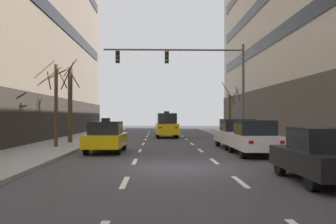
% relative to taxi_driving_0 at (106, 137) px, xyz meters
% --- Properties ---
extents(ground_plane, '(120.00, 120.00, 0.00)m').
position_rel_taxi_driving_0_xyz_m(ground_plane, '(3.37, -6.04, -0.80)').
color(ground_plane, '#38383D').
extents(lane_stripe_l1_s3, '(0.16, 2.00, 0.01)m').
position_rel_taxi_driving_0_xyz_m(lane_stripe_l1_s3, '(1.72, -9.04, -0.79)').
color(lane_stripe_l1_s3, silver).
rests_on(lane_stripe_l1_s3, ground).
extents(lane_stripe_l1_s4, '(0.16, 2.00, 0.01)m').
position_rel_taxi_driving_0_xyz_m(lane_stripe_l1_s4, '(1.72, -4.04, -0.79)').
color(lane_stripe_l1_s4, silver).
rests_on(lane_stripe_l1_s4, ground).
extents(lane_stripe_l1_s5, '(0.16, 2.00, 0.01)m').
position_rel_taxi_driving_0_xyz_m(lane_stripe_l1_s5, '(1.72, 0.96, -0.79)').
color(lane_stripe_l1_s5, silver).
rests_on(lane_stripe_l1_s5, ground).
extents(lane_stripe_l1_s6, '(0.16, 2.00, 0.01)m').
position_rel_taxi_driving_0_xyz_m(lane_stripe_l1_s6, '(1.72, 5.96, -0.79)').
color(lane_stripe_l1_s6, silver).
rests_on(lane_stripe_l1_s6, ground).
extents(lane_stripe_l1_s7, '(0.16, 2.00, 0.01)m').
position_rel_taxi_driving_0_xyz_m(lane_stripe_l1_s7, '(1.72, 10.96, -0.79)').
color(lane_stripe_l1_s7, silver).
rests_on(lane_stripe_l1_s7, ground).
extents(lane_stripe_l1_s8, '(0.16, 2.00, 0.01)m').
position_rel_taxi_driving_0_xyz_m(lane_stripe_l1_s8, '(1.72, 15.96, -0.79)').
color(lane_stripe_l1_s8, silver).
rests_on(lane_stripe_l1_s8, ground).
extents(lane_stripe_l1_s9, '(0.16, 2.00, 0.01)m').
position_rel_taxi_driving_0_xyz_m(lane_stripe_l1_s9, '(1.72, 20.96, -0.79)').
color(lane_stripe_l1_s9, silver).
rests_on(lane_stripe_l1_s9, ground).
extents(lane_stripe_l1_s10, '(0.16, 2.00, 0.01)m').
position_rel_taxi_driving_0_xyz_m(lane_stripe_l1_s10, '(1.72, 25.96, -0.79)').
color(lane_stripe_l1_s10, silver).
rests_on(lane_stripe_l1_s10, ground).
extents(lane_stripe_l2_s3, '(0.16, 2.00, 0.01)m').
position_rel_taxi_driving_0_xyz_m(lane_stripe_l2_s3, '(5.03, -9.04, -0.79)').
color(lane_stripe_l2_s3, silver).
rests_on(lane_stripe_l2_s3, ground).
extents(lane_stripe_l2_s4, '(0.16, 2.00, 0.01)m').
position_rel_taxi_driving_0_xyz_m(lane_stripe_l2_s4, '(5.03, -4.04, -0.79)').
color(lane_stripe_l2_s4, silver).
rests_on(lane_stripe_l2_s4, ground).
extents(lane_stripe_l2_s5, '(0.16, 2.00, 0.01)m').
position_rel_taxi_driving_0_xyz_m(lane_stripe_l2_s5, '(5.03, 0.96, -0.79)').
color(lane_stripe_l2_s5, silver).
rests_on(lane_stripe_l2_s5, ground).
extents(lane_stripe_l2_s6, '(0.16, 2.00, 0.01)m').
position_rel_taxi_driving_0_xyz_m(lane_stripe_l2_s6, '(5.03, 5.96, -0.79)').
color(lane_stripe_l2_s6, silver).
rests_on(lane_stripe_l2_s6, ground).
extents(lane_stripe_l2_s7, '(0.16, 2.00, 0.01)m').
position_rel_taxi_driving_0_xyz_m(lane_stripe_l2_s7, '(5.03, 10.96, -0.79)').
color(lane_stripe_l2_s7, silver).
rests_on(lane_stripe_l2_s7, ground).
extents(lane_stripe_l2_s8, '(0.16, 2.00, 0.01)m').
position_rel_taxi_driving_0_xyz_m(lane_stripe_l2_s8, '(5.03, 15.96, -0.79)').
color(lane_stripe_l2_s8, silver).
rests_on(lane_stripe_l2_s8, ground).
extents(lane_stripe_l2_s9, '(0.16, 2.00, 0.01)m').
position_rel_taxi_driving_0_xyz_m(lane_stripe_l2_s9, '(5.03, 20.96, -0.79)').
color(lane_stripe_l2_s9, silver).
rests_on(lane_stripe_l2_s9, ground).
extents(lane_stripe_l2_s10, '(0.16, 2.00, 0.01)m').
position_rel_taxi_driving_0_xyz_m(lane_stripe_l2_s10, '(5.03, 25.96, -0.79)').
color(lane_stripe_l2_s10, silver).
rests_on(lane_stripe_l2_s10, ground).
extents(taxi_driving_0, '(1.89, 4.33, 1.79)m').
position_rel_taxi_driving_0_xyz_m(taxi_driving_0, '(0.00, 0.00, 0.00)').
color(taxi_driving_0, black).
rests_on(taxi_driving_0, ground).
extents(taxi_driving_1, '(2.01, 4.47, 2.31)m').
position_rel_taxi_driving_0_xyz_m(taxi_driving_1, '(3.49, 13.53, 0.27)').
color(taxi_driving_1, black).
rests_on(taxi_driving_1, ground).
extents(car_driving_2, '(1.85, 4.41, 1.65)m').
position_rel_taxi_driving_0_xyz_m(car_driving_2, '(3.48, 22.85, 0.02)').
color(car_driving_2, black).
rests_on(car_driving_2, ground).
extents(car_parked_1, '(1.78, 4.18, 1.56)m').
position_rel_taxi_driving_0_xyz_m(car_parked_1, '(7.29, -9.28, -0.03)').
color(car_parked_1, black).
rests_on(car_parked_1, ground).
extents(car_parked_2, '(1.92, 4.52, 1.69)m').
position_rel_taxi_driving_0_xyz_m(car_parked_2, '(7.29, -1.78, 0.04)').
color(car_parked_2, black).
rests_on(car_parked_2, ground).
extents(car_parked_3, '(1.97, 4.59, 1.71)m').
position_rel_taxi_driving_0_xyz_m(car_parked_3, '(7.29, 2.33, 0.05)').
color(car_parked_3, black).
rests_on(car_parked_3, ground).
extents(traffic_signal_0, '(9.91, 0.35, 6.81)m').
position_rel_taxi_driving_0_xyz_m(traffic_signal_0, '(5.35, 6.82, 4.29)').
color(traffic_signal_0, '#4C4C51').
rests_on(traffic_signal_0, sidewalk_right).
extents(street_tree_0, '(1.51, 1.40, 5.64)m').
position_rel_taxi_driving_0_xyz_m(street_tree_0, '(-3.14, 5.67, 1.92)').
color(street_tree_0, '#4C3823').
rests_on(street_tree_0, sidewalk_left).
extents(street_tree_1, '(2.16, 1.69, 5.09)m').
position_rel_taxi_driving_0_xyz_m(street_tree_1, '(-3.18, 2.17, 2.02)').
color(street_tree_1, '#4C3823').
rests_on(street_tree_1, sidewalk_left).
extents(street_tree_2, '(2.01, 2.07, 5.11)m').
position_rel_taxi_driving_0_xyz_m(street_tree_2, '(9.94, 17.84, 1.62)').
color(street_tree_2, '#4C3823').
rests_on(street_tree_2, sidewalk_right).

